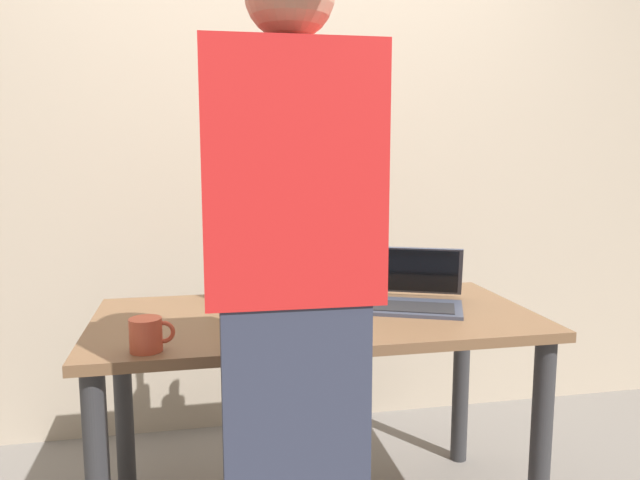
# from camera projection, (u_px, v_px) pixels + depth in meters

# --- Properties ---
(desk) EXTENTS (1.46, 0.72, 0.74)m
(desk) POSITION_uv_depth(u_px,v_px,m) (316.00, 348.00, 2.05)
(desk) COLOR brown
(desk) RESTS_ON ground
(laptop) EXTENTS (0.45, 0.44, 0.20)m
(laptop) POSITION_uv_depth(u_px,v_px,m) (411.00, 293.00, 2.14)
(laptop) COLOR #383D4C
(laptop) RESTS_ON desk
(beer_bottle_brown) EXTENTS (0.07, 0.07, 0.33)m
(beer_bottle_brown) POSITION_uv_depth(u_px,v_px,m) (277.00, 270.00, 2.13)
(beer_bottle_brown) COLOR #333333
(beer_bottle_brown) RESTS_ON desk
(beer_bottle_amber) EXTENTS (0.07, 0.07, 0.30)m
(beer_bottle_amber) POSITION_uv_depth(u_px,v_px,m) (221.00, 268.00, 2.21)
(beer_bottle_amber) COLOR #472B14
(beer_bottle_amber) RESTS_ON desk
(beer_bottle_dark) EXTENTS (0.08, 0.08, 0.28)m
(beer_bottle_dark) POSITION_uv_depth(u_px,v_px,m) (270.00, 270.00, 2.21)
(beer_bottle_dark) COLOR #1E5123
(beer_bottle_dark) RESTS_ON desk
(person_figure) EXTENTS (0.39, 0.28, 1.74)m
(person_figure) POSITION_uv_depth(u_px,v_px,m) (292.00, 328.00, 1.38)
(person_figure) COLOR #2D3347
(person_figure) RESTS_ON ground
(coffee_mug) EXTENTS (0.12, 0.09, 0.09)m
(coffee_mug) POSITION_uv_depth(u_px,v_px,m) (147.00, 335.00, 1.65)
(coffee_mug) COLOR #BF4C33
(coffee_mug) RESTS_ON desk
(back_wall) EXTENTS (6.00, 0.10, 2.60)m
(back_wall) POSITION_uv_depth(u_px,v_px,m) (280.00, 147.00, 2.78)
(back_wall) COLOR tan
(back_wall) RESTS_ON ground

